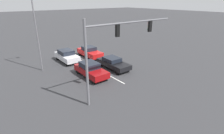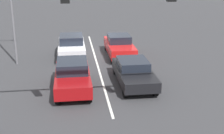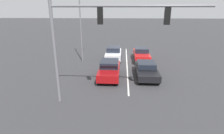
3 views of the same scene
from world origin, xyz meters
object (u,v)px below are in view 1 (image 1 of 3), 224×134
Objects in this scene: car_black_leftlane_front at (113,63)px; car_red_leftlane_second at (90,52)px; traffic_signal_gantry at (115,41)px; car_maroon_midlane_front at (91,70)px; car_silver_midlane_second at (67,56)px; street_lamp_right_shoulder at (37,25)px.

car_red_leftlane_second reaches higher than car_black_leftlane_front.
traffic_signal_gantry reaches higher than car_black_leftlane_front.
car_silver_midlane_second reaches higher than car_maroon_midlane_front.
car_black_leftlane_front is at bearing 146.44° from street_lamp_right_shoulder.
street_lamp_right_shoulder is at bearing 19.63° from car_silver_midlane_second.
street_lamp_right_shoulder is (3.53, 1.26, 4.50)m from car_silver_midlane_second.
car_red_leftlane_second is 3.46m from car_silver_midlane_second.
car_maroon_midlane_front is at bearing 125.18° from street_lamp_right_shoulder.
traffic_signal_gantry reaches higher than car_maroon_midlane_front.
car_black_leftlane_front is 7.52m from traffic_signal_gantry.
traffic_signal_gantry is at bearing 70.27° from car_red_leftlane_second.
street_lamp_right_shoulder is (3.16, -9.65, 0.51)m from traffic_signal_gantry.
car_maroon_midlane_front is 6.16m from traffic_signal_gantry.
traffic_signal_gantry is 0.99× the size of street_lamp_right_shoulder.
traffic_signal_gantry is 10.16m from street_lamp_right_shoulder.
car_silver_midlane_second is (3.46, -0.23, 0.04)m from car_red_leftlane_second.
car_silver_midlane_second is 5.86m from street_lamp_right_shoulder.
street_lamp_right_shoulder is at bearing -54.82° from car_maroon_midlane_front.
street_lamp_right_shoulder reaches higher than car_red_leftlane_second.
car_red_leftlane_second is (-0.08, -5.62, 0.07)m from car_black_leftlane_front.
car_silver_midlane_second is (3.38, -5.84, 0.11)m from car_black_leftlane_front.
car_red_leftlane_second is 0.48× the size of street_lamp_right_shoulder.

